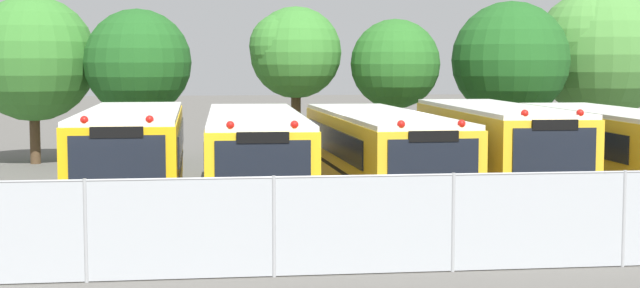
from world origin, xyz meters
name	(u,v)px	position (x,y,z in m)	size (l,w,h in m)	color
ground_plane	(378,201)	(0.00, 0.00, 0.00)	(160.00, 160.00, 0.00)	#595651
school_bus_0	(133,153)	(-6.69, 0.03, 1.42)	(2.63, 10.15, 2.70)	yellow
school_bus_1	(255,153)	(-3.42, 0.02, 1.37)	(2.85, 11.34, 2.60)	yellow
school_bus_2	(379,152)	(0.03, 0.04, 1.36)	(2.84, 11.25, 2.58)	yellow
school_bus_3	(495,147)	(3.34, 0.05, 1.44)	(2.64, 9.58, 2.75)	yellow
school_bus_4	(613,149)	(6.84, 0.00, 1.37)	(2.55, 10.25, 2.60)	yellow
tree_0	(37,60)	(-10.91, 10.96, 3.90)	(4.71, 4.71, 6.31)	#4C3823
tree_1	(135,64)	(-7.22, 9.68, 3.76)	(3.93, 3.93, 5.78)	#4C3823
tree_2	(292,51)	(-1.50, 8.96, 4.22)	(3.41, 3.37, 5.86)	#4C3823
tree_3	(395,66)	(2.23, 8.42, 3.70)	(3.29, 3.29, 5.41)	#4C3823
tree_4	(514,59)	(6.98, 9.13, 3.94)	(4.47, 4.47, 6.13)	#4C3823
tree_5	(597,51)	(10.97, 10.66, 4.25)	(5.27, 5.14, 6.68)	#4C3823
chainlink_fence	(453,221)	(-0.31, -8.87, 0.95)	(19.86, 0.07, 1.84)	#9EA0A3
traffic_cone	(402,241)	(-0.87, -7.11, 0.25)	(0.39, 0.39, 0.51)	#EA5914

